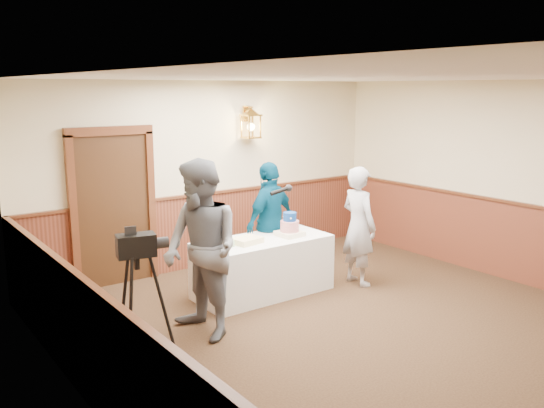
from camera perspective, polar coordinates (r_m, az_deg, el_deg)
The scene contains 10 objects.
ground at distance 6.55m, azimuth 10.45°, elevation -13.02°, with size 7.00×7.00×0.00m, color black.
room_shell at distance 6.36m, azimuth 7.63°, elevation 0.74°, with size 6.02×7.02×2.81m.
display_table at distance 7.64m, azimuth -0.89°, elevation -6.21°, with size 1.80×0.80×0.75m, color white.
tiered_cake at distance 7.66m, azimuth 1.77°, elevation -2.26°, with size 0.33×0.33×0.32m.
sheet_cake_yellow at distance 7.33m, azimuth -2.50°, elevation -3.63°, with size 0.35×0.27×0.07m, color #FCE896.
sheet_cake_green at distance 7.24m, azimuth -5.32°, elevation -3.82°, with size 0.34×0.27×0.08m, color #8AC289.
interviewer at distance 6.24m, azimuth -7.00°, elevation -4.54°, with size 1.57×1.00×1.96m.
baker at distance 8.00m, azimuth 8.59°, elevation -2.17°, with size 0.60×0.40×1.65m, color #A1A0A5.
assistant_p at distance 8.03m, azimuth -0.15°, elevation -1.82°, with size 1.00×0.41×1.70m, color #043853.
tv_camera_rig at distance 5.53m, azimuth -12.99°, elevation -10.74°, with size 0.55×0.51×1.40m.
Camera 1 is at (-4.40, -4.04, 2.69)m, focal length 38.00 mm.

